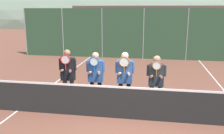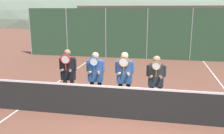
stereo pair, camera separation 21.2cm
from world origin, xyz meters
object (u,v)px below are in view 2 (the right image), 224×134
Objects in this scene: player_center_right at (124,76)px; player_rightmost at (156,79)px; car_far_left at (100,40)px; player_center_left at (96,75)px; car_left_of_center at (162,41)px; player_leftmost at (68,73)px.

player_rightmost is (0.95, -0.00, -0.05)m from player_center_right.
car_far_left is at bearing 112.39° from player_rightmost.
car_far_left is (-2.52, 10.59, -0.21)m from player_center_left.
player_center_left is 0.44× the size of car_far_left.
player_leftmost is at bearing -105.20° from car_left_of_center.
player_center_left is 0.93m from player_center_right.
player_leftmost reaches higher than player_rightmost.
player_center_right is 10.78m from car_left_of_center.
player_center_right is 1.04× the size of player_rightmost.
player_rightmost is 11.53m from car_far_left.
car_left_of_center is at bearing 89.07° from player_rightmost.
player_rightmost is 0.44× the size of car_left_of_center.
player_leftmost is 1.06× the size of player_rightmost.
player_leftmost is 1.80m from player_center_right.
player_center_left is at bearing 175.70° from player_center_right.
player_leftmost is 0.47× the size of car_left_of_center.
player_leftmost is at bearing -172.97° from player_center_left.
player_center_right is at bearing -4.30° from player_center_left.
player_center_right is at bearing 179.84° from player_rightmost.
car_left_of_center is (4.57, 0.06, 0.04)m from car_far_left.
car_far_left is 4.57m from car_left_of_center.
car_far_left is at bearing -179.30° from car_left_of_center.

